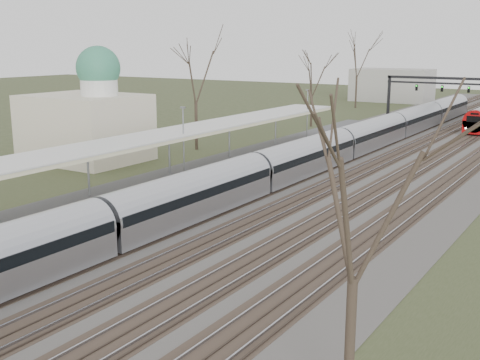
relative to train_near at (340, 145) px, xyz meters
The scene contains 8 objects.
track_bed 5.70m from the train_near, 59.93° to the left, with size 24.00×160.00×0.22m.
platform 14.35m from the train_near, 117.24° to the right, with size 3.50×69.00×1.00m, color #9E9B93.
canopy 18.60m from the train_near, 110.80° to the right, with size 4.10×50.00×3.11m.
dome_building 22.88m from the train_near, 147.53° to the right, with size 10.00×8.00×10.30m.
signal_gantry 35.04m from the train_near, 85.41° to the left, with size 21.00×0.59×6.08m.
tree_west_far 16.06m from the train_near, behind, with size 5.50×5.50×11.33m.
tree_east_near 38.82m from the train_near, 66.25° to the right, with size 4.50×4.50×9.27m.
train_near is the anchor object (origin of this frame).
Camera 1 is at (18.80, 0.09, 10.38)m, focal length 45.00 mm.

